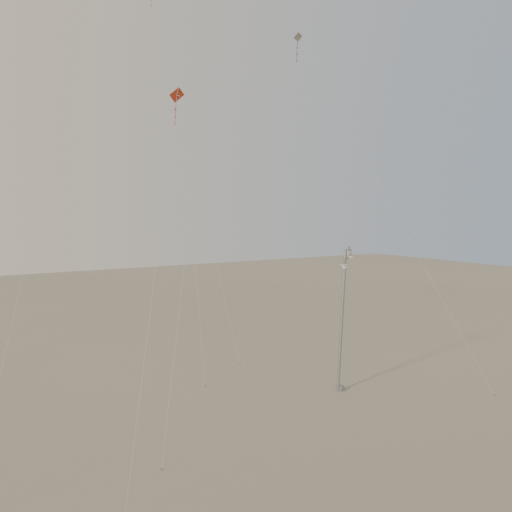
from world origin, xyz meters
TOP-DOWN VIEW (x-y plane):
  - ground at (0.00, 0.00)m, footprint 160.00×160.00m
  - street_lamp at (5.88, 6.12)m, footprint 1.49×1.04m
  - kite_1 at (-2.23, 7.40)m, footprint 7.74×7.77m
  - kite_3 at (-6.49, 3.76)m, footprint 5.66×6.99m
  - kite_4 at (6.43, 6.43)m, footprint 8.97×8.45m
  - kite_5 at (2.22, 23.54)m, footprint 1.92×12.09m

SIDE VIEW (x-z plane):
  - ground at x=0.00m, z-range 0.00..0.00m
  - street_lamp at x=5.88m, z-range 0.30..9.14m
  - kite_3 at x=-6.49m, z-range 4.39..21.25m
  - kite_4 at x=6.43m, z-range 4.84..26.58m
  - kite_1 at x=-2.23m, z-range 6.47..36.67m
  - kite_5 at x=2.22m, z-range 7.66..37.72m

